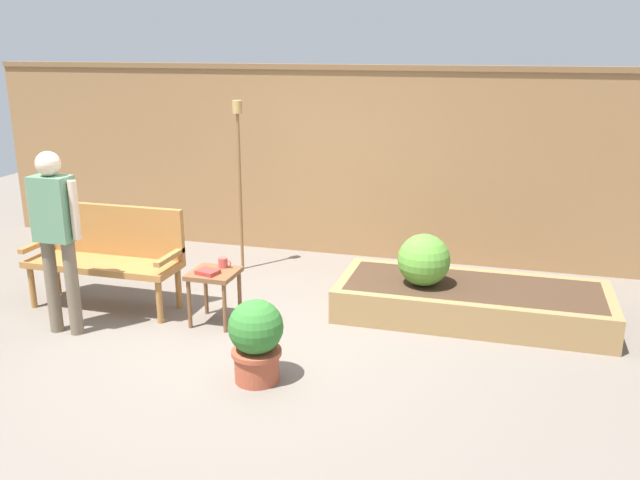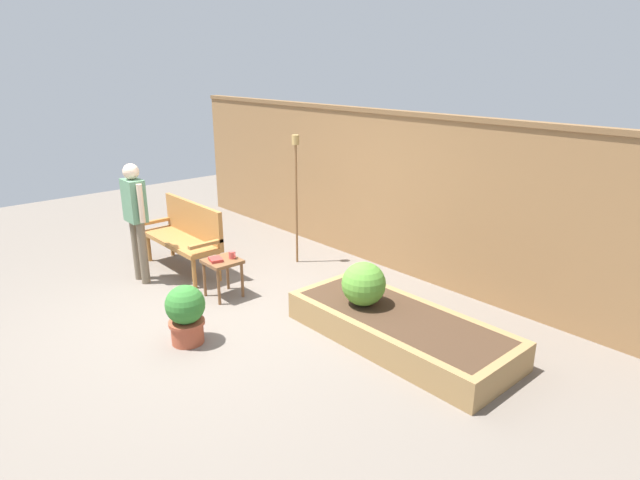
# 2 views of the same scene
# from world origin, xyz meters

# --- Properties ---
(ground_plane) EXTENTS (14.00, 14.00, 0.00)m
(ground_plane) POSITION_xyz_m (0.00, 0.00, 0.00)
(ground_plane) COLOR #70665B
(fence_back) EXTENTS (8.40, 0.14, 2.16)m
(fence_back) POSITION_xyz_m (0.00, 2.60, 1.09)
(fence_back) COLOR olive
(fence_back) RESTS_ON ground_plane
(garden_bench) EXTENTS (1.44, 0.48, 0.94)m
(garden_bench) POSITION_xyz_m (-1.52, 0.45, 0.54)
(garden_bench) COLOR #A87038
(garden_bench) RESTS_ON ground_plane
(side_table) EXTENTS (0.40, 0.40, 0.48)m
(side_table) POSITION_xyz_m (-0.39, 0.31, 0.40)
(side_table) COLOR brown
(side_table) RESTS_ON ground_plane
(cup_on_table) EXTENTS (0.12, 0.08, 0.09)m
(cup_on_table) POSITION_xyz_m (-0.35, 0.43, 0.52)
(cup_on_table) COLOR #CC4C47
(cup_on_table) RESTS_ON side_table
(book_on_table) EXTENTS (0.21, 0.18, 0.04)m
(book_on_table) POSITION_xyz_m (-0.40, 0.24, 0.50)
(book_on_table) COLOR #B2332D
(book_on_table) RESTS_ON side_table
(potted_boxwood) EXTENTS (0.40, 0.40, 0.63)m
(potted_boxwood) POSITION_xyz_m (0.35, -0.58, 0.34)
(potted_boxwood) COLOR #A84C33
(potted_boxwood) RESTS_ON ground_plane
(raised_planter_bed) EXTENTS (2.40, 1.00, 0.30)m
(raised_planter_bed) POSITION_xyz_m (1.78, 1.06, 0.15)
(raised_planter_bed) COLOR #997547
(raised_planter_bed) RESTS_ON ground_plane
(shrub_near_bench) EXTENTS (0.47, 0.47, 0.47)m
(shrub_near_bench) POSITION_xyz_m (1.35, 0.97, 0.53)
(shrub_near_bench) COLOR brown
(shrub_near_bench) RESTS_ON raised_planter_bed
(tiki_torch) EXTENTS (0.10, 0.10, 1.82)m
(tiki_torch) POSITION_xyz_m (-0.72, 1.75, 1.24)
(tiki_torch) COLOR brown
(tiki_torch) RESTS_ON ground_plane
(person_by_bench) EXTENTS (0.47, 0.20, 1.56)m
(person_by_bench) POSITION_xyz_m (-1.53, -0.22, 0.93)
(person_by_bench) COLOR #70604C
(person_by_bench) RESTS_ON ground_plane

